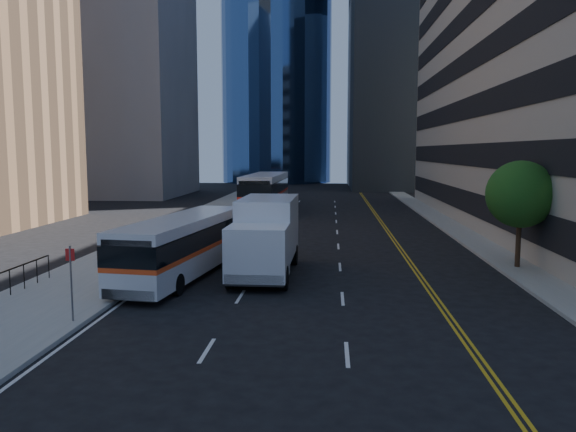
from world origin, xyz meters
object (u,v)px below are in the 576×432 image
Objects in this scene: bus_rear at (265,191)px; bus_front at (184,244)px; box_truck at (266,235)px; street_tree at (521,194)px.

bus_front is at bearing -89.74° from bus_rear.
box_truck is (3.65, 0.79, 0.35)m from bus_front.
street_tree reaches higher than bus_rear.
bus_front is at bearing -166.91° from box_truck.
bus_front is at bearing -170.11° from street_tree.
box_truck is (3.20, -27.49, -0.07)m from bus_rear.
bus_rear is at bearing 120.66° from street_tree.
street_tree is 29.77m from bus_rear.
bus_front is 1.47× the size of box_truck.
street_tree is 0.70× the size of box_truck.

